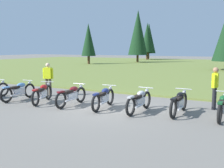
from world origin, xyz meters
TOP-DOWN VIEW (x-y plane):
  - ground_plane at (0.00, 0.00)m, footprint 140.00×140.00m
  - grass_moorland at (0.00, 25.22)m, footprint 80.00×44.00m
  - motorcycle_sky_blue at (-4.35, -0.46)m, footprint 0.62×2.10m
  - motorcycle_red at (-2.94, -0.42)m, footprint 0.89×2.02m
  - motorcycle_maroon at (-1.46, -0.28)m, footprint 0.62×2.10m
  - motorcycle_navy at (-0.00, -0.12)m, footprint 0.62×2.10m
  - motorcycle_silver at (1.49, -0.03)m, footprint 0.62×2.10m
  - motorcycle_black at (2.90, 0.34)m, footprint 0.62×2.10m
  - motorcycle_british_green at (4.37, 0.39)m, footprint 0.62×2.10m
  - rider_near_row_end at (-3.84, 1.01)m, footprint 0.53×0.32m
  - rider_in_hivis_vest at (3.95, 1.75)m, footprint 0.23×0.55m

SIDE VIEW (x-z plane):
  - ground_plane at x=0.00m, z-range 0.00..0.00m
  - grass_moorland at x=0.00m, z-range 0.00..0.10m
  - motorcycle_sky_blue at x=-4.35m, z-range 0.00..0.88m
  - motorcycle_red at x=-2.94m, z-range 0.00..0.88m
  - motorcycle_maroon at x=-1.46m, z-range 0.00..0.88m
  - motorcycle_navy at x=0.00m, z-range 0.00..0.88m
  - motorcycle_silver at x=1.49m, z-range 0.00..0.88m
  - motorcycle_black at x=2.90m, z-range 0.00..0.88m
  - motorcycle_british_green at x=4.37m, z-range 0.00..0.88m
  - rider_near_row_end at x=-3.84m, z-range 0.11..1.78m
  - rider_in_hivis_vest at x=3.95m, z-range 0.11..1.78m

